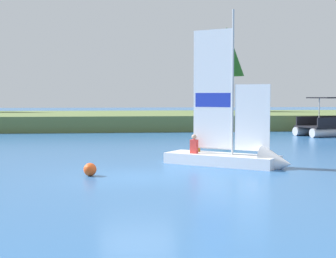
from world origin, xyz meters
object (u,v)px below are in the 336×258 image
object	(u,v)px
channel_buoy	(90,169)
shoreline_tree_centre	(227,52)
sailboat	(241,156)
wooden_dock	(316,130)

from	to	relation	value
channel_buoy	shoreline_tree_centre	bearing A→B (deg)	69.65
sailboat	shoreline_tree_centre	bearing A→B (deg)	115.34
wooden_dock	channel_buoy	xyz separation A→B (m)	(-15.65, -18.91, 0.02)
wooden_dock	channel_buoy	size ratio (longest dim) A/B	10.32
shoreline_tree_centre	sailboat	world-z (taller)	shoreline_tree_centre
wooden_dock	sailboat	xyz separation A→B (m)	(-9.93, -17.11, 0.22)
wooden_dock	sailboat	world-z (taller)	sailboat
shoreline_tree_centre	channel_buoy	size ratio (longest dim) A/B	18.26
sailboat	channel_buoy	bearing A→B (deg)	-125.54
shoreline_tree_centre	wooden_dock	xyz separation A→B (m)	(3.68, -13.35, -6.74)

